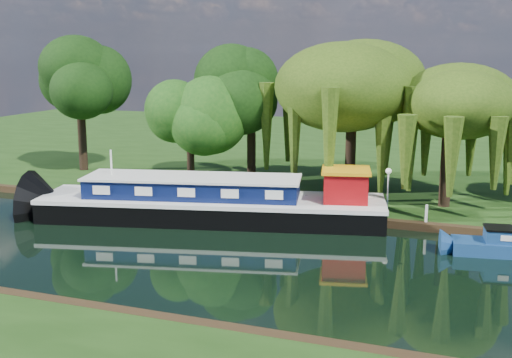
% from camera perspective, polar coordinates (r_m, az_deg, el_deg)
% --- Properties ---
extents(ground, '(120.00, 120.00, 0.00)m').
position_cam_1_polar(ground, '(29.99, 7.47, -8.10)').
color(ground, black).
extents(far_bank, '(120.00, 52.00, 0.45)m').
position_cam_1_polar(far_bank, '(62.69, 14.40, 2.16)').
color(far_bank, '#17340E').
rests_on(far_bank, ground).
extents(dutch_barge, '(20.82, 9.04, 4.29)m').
position_cam_1_polar(dutch_barge, '(38.07, -3.72, -2.12)').
color(dutch_barge, black).
rests_on(dutch_barge, ground).
extents(red_dinghy, '(3.73, 2.94, 0.70)m').
position_cam_1_polar(red_dinghy, '(37.71, -3.13, -3.91)').
color(red_dinghy, maroon).
rests_on(red_dinghy, ground).
extents(willow_left, '(8.08, 8.08, 9.69)m').
position_cam_1_polar(willow_left, '(42.92, 8.56, 8.00)').
color(willow_left, black).
rests_on(willow_left, far_bank).
extents(willow_right, '(6.46, 6.46, 7.87)m').
position_cam_1_polar(willow_right, '(40.50, 16.81, 5.60)').
color(willow_right, black).
rests_on(willow_right, far_bank).
extents(tree_far_left, '(4.65, 4.65, 7.49)m').
position_cam_1_polar(tree_far_left, '(44.20, -5.91, 5.69)').
color(tree_far_left, black).
rests_on(tree_far_left, far_bank).
extents(tree_far_back, '(5.67, 5.67, 9.54)m').
position_cam_1_polar(tree_far_back, '(52.77, -15.42, 7.93)').
color(tree_far_back, black).
rests_on(tree_far_back, far_bank).
extents(tree_far_mid, '(5.52, 5.52, 9.03)m').
position_cam_1_polar(tree_far_mid, '(45.92, -0.42, 7.33)').
color(tree_far_mid, black).
rests_on(tree_far_mid, far_bank).
extents(lamppost, '(0.36, 0.36, 2.56)m').
position_cam_1_polar(lamppost, '(39.26, 11.68, 0.11)').
color(lamppost, silver).
rests_on(lamppost, far_bank).
extents(mooring_posts, '(19.16, 0.16, 1.00)m').
position_cam_1_polar(mooring_posts, '(37.71, 9.60, -2.56)').
color(mooring_posts, silver).
rests_on(mooring_posts, far_bank).
extents(reeds_near, '(33.70, 1.50, 1.10)m').
position_cam_1_polar(reeds_near, '(22.19, 21.03, -14.56)').
color(reeds_near, '#1C4713').
rests_on(reeds_near, ground).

